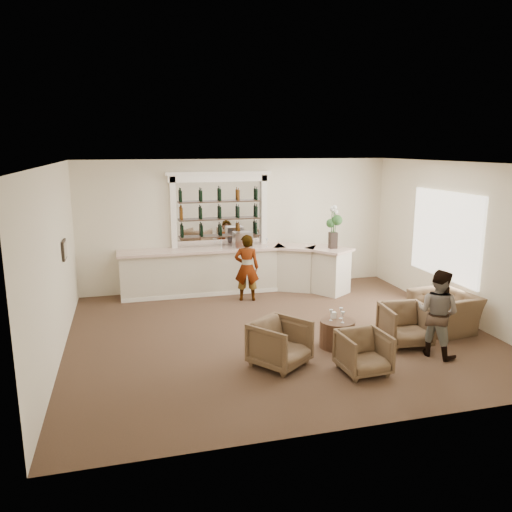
{
  "coord_description": "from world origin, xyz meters",
  "views": [
    {
      "loc": [
        -2.78,
        -8.85,
        3.6
      ],
      "look_at": [
        -0.22,
        0.9,
        1.38
      ],
      "focal_mm": 35.0,
      "sensor_mm": 36.0,
      "label": 1
    }
  ],
  "objects_px": {
    "armchair_far": "(444,311)",
    "cocktail_table": "(337,333)",
    "armchair_left": "(280,343)",
    "bar_counter": "(237,270)",
    "sommelier": "(247,268)",
    "guest": "(438,313)",
    "armchair_right": "(405,325)",
    "espresso_machine": "(242,240)",
    "flower_vase": "(333,224)",
    "armchair_center": "(364,353)"
  },
  "relations": [
    {
      "from": "bar_counter",
      "to": "flower_vase",
      "type": "distance_m",
      "value": 2.65
    },
    {
      "from": "guest",
      "to": "armchair_right",
      "type": "distance_m",
      "value": 0.74
    },
    {
      "from": "armchair_right",
      "to": "flower_vase",
      "type": "height_order",
      "value": "flower_vase"
    },
    {
      "from": "armchair_far",
      "to": "flower_vase",
      "type": "xyz_separation_m",
      "value": [
        -1.15,
        2.99,
        1.36
      ]
    },
    {
      "from": "cocktail_table",
      "to": "espresso_machine",
      "type": "height_order",
      "value": "espresso_machine"
    },
    {
      "from": "bar_counter",
      "to": "cocktail_table",
      "type": "relative_size",
      "value": 8.94
    },
    {
      "from": "cocktail_table",
      "to": "guest",
      "type": "height_order",
      "value": "guest"
    },
    {
      "from": "armchair_far",
      "to": "cocktail_table",
      "type": "bearing_deg",
      "value": -90.92
    },
    {
      "from": "cocktail_table",
      "to": "armchair_center",
      "type": "bearing_deg",
      "value": -91.66
    },
    {
      "from": "guest",
      "to": "armchair_left",
      "type": "distance_m",
      "value": 2.82
    },
    {
      "from": "armchair_far",
      "to": "armchair_right",
      "type": "bearing_deg",
      "value": -74.56
    },
    {
      "from": "armchair_far",
      "to": "espresso_machine",
      "type": "distance_m",
      "value": 5.0
    },
    {
      "from": "sommelier",
      "to": "flower_vase",
      "type": "bearing_deg",
      "value": -164.73
    },
    {
      "from": "armchair_right",
      "to": "espresso_machine",
      "type": "distance_m",
      "value": 4.74
    },
    {
      "from": "sommelier",
      "to": "espresso_machine",
      "type": "height_order",
      "value": "sommelier"
    },
    {
      "from": "cocktail_table",
      "to": "sommelier",
      "type": "height_order",
      "value": "sommelier"
    },
    {
      "from": "armchair_far",
      "to": "espresso_machine",
      "type": "bearing_deg",
      "value": -145.1
    },
    {
      "from": "armchair_right",
      "to": "espresso_machine",
      "type": "height_order",
      "value": "espresso_machine"
    },
    {
      "from": "flower_vase",
      "to": "bar_counter",
      "type": "bearing_deg",
      "value": 164.39
    },
    {
      "from": "sommelier",
      "to": "armchair_left",
      "type": "relative_size",
      "value": 1.86
    },
    {
      "from": "armchair_left",
      "to": "espresso_machine",
      "type": "bearing_deg",
      "value": 47.96
    },
    {
      "from": "armchair_left",
      "to": "armchair_right",
      "type": "distance_m",
      "value": 2.54
    },
    {
      "from": "cocktail_table",
      "to": "armchair_left",
      "type": "relative_size",
      "value": 0.75
    },
    {
      "from": "armchair_left",
      "to": "flower_vase",
      "type": "distance_m",
      "value": 4.74
    },
    {
      "from": "bar_counter",
      "to": "armchair_left",
      "type": "distance_m",
      "value": 4.42
    },
    {
      "from": "bar_counter",
      "to": "cocktail_table",
      "type": "distance_m",
      "value": 4.04
    },
    {
      "from": "armchair_left",
      "to": "flower_vase",
      "type": "relative_size",
      "value": 0.81
    },
    {
      "from": "armchair_left",
      "to": "armchair_right",
      "type": "xyz_separation_m",
      "value": [
        2.52,
        0.29,
        -0.01
      ]
    },
    {
      "from": "bar_counter",
      "to": "armchair_left",
      "type": "height_order",
      "value": "bar_counter"
    },
    {
      "from": "bar_counter",
      "to": "flower_vase",
      "type": "bearing_deg",
      "value": -15.61
    },
    {
      "from": "cocktail_table",
      "to": "armchair_left",
      "type": "xyz_separation_m",
      "value": [
        -1.25,
        -0.51,
        0.14
      ]
    },
    {
      "from": "guest",
      "to": "cocktail_table",
      "type": "bearing_deg",
      "value": 30.32
    },
    {
      "from": "sommelier",
      "to": "guest",
      "type": "distance_m",
      "value": 4.67
    },
    {
      "from": "guest",
      "to": "armchair_far",
      "type": "distance_m",
      "value": 1.45
    },
    {
      "from": "sommelier",
      "to": "armchair_right",
      "type": "relative_size",
      "value": 1.91
    },
    {
      "from": "armchair_center",
      "to": "armchair_right",
      "type": "xyz_separation_m",
      "value": [
        1.3,
        0.9,
        0.04
      ]
    },
    {
      "from": "espresso_machine",
      "to": "flower_vase",
      "type": "distance_m",
      "value": 2.27
    },
    {
      "from": "guest",
      "to": "bar_counter",
      "type": "bearing_deg",
      "value": -3.81
    },
    {
      "from": "armchair_center",
      "to": "armchair_right",
      "type": "bearing_deg",
      "value": 31.56
    },
    {
      "from": "guest",
      "to": "armchair_center",
      "type": "bearing_deg",
      "value": 69.63
    },
    {
      "from": "armchair_far",
      "to": "espresso_machine",
      "type": "xyz_separation_m",
      "value": [
        -3.29,
        3.64,
        0.96
      ]
    },
    {
      "from": "armchair_center",
      "to": "flower_vase",
      "type": "bearing_deg",
      "value": 70.13
    },
    {
      "from": "armchair_left",
      "to": "cocktail_table",
      "type": "bearing_deg",
      "value": -14.74
    },
    {
      "from": "cocktail_table",
      "to": "flower_vase",
      "type": "relative_size",
      "value": 0.6
    },
    {
      "from": "bar_counter",
      "to": "sommelier",
      "type": "height_order",
      "value": "sommelier"
    },
    {
      "from": "armchair_center",
      "to": "flower_vase",
      "type": "height_order",
      "value": "flower_vase"
    },
    {
      "from": "sommelier",
      "to": "armchair_right",
      "type": "xyz_separation_m",
      "value": [
        2.19,
        -3.41,
        -0.42
      ]
    },
    {
      "from": "guest",
      "to": "armchair_right",
      "type": "height_order",
      "value": "guest"
    },
    {
      "from": "armchair_right",
      "to": "bar_counter",
      "type": "bearing_deg",
      "value": 124.16
    },
    {
      "from": "armchair_center",
      "to": "espresso_machine",
      "type": "distance_m",
      "value": 5.18
    }
  ]
}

